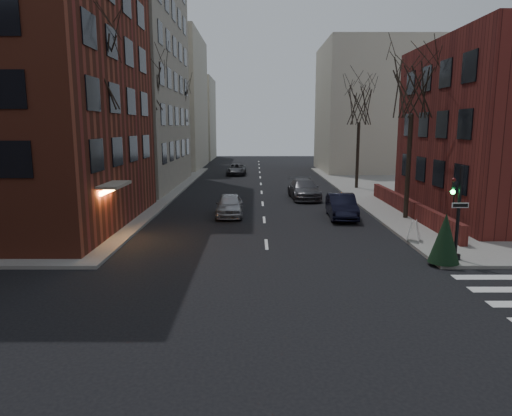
{
  "coord_description": "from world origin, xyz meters",
  "views": [
    {
      "loc": [
        -0.54,
        -9.81,
        5.74
      ],
      "look_at": [
        -0.52,
        11.04,
        2.0
      ],
      "focal_mm": 32.0,
      "sensor_mm": 36.0,
      "label": 1
    }
  ],
  "objects_px": {
    "tree_right_b": "(360,105)",
    "car_lane_far": "(236,169)",
    "tree_left_b": "(147,84)",
    "tree_left_c": "(178,105)",
    "tree_left_a": "(92,71)",
    "evergreen_shrub": "(445,238)",
    "traffic_signal": "(456,219)",
    "car_lane_gray": "(304,189)",
    "tree_right_a": "(413,87)",
    "parked_sedan": "(342,206)",
    "streetlamp_near": "(145,148)",
    "car_lane_silver": "(230,205)",
    "streetlamp_far": "(187,140)",
    "sandwich_board": "(414,231)"
  },
  "relations": [
    {
      "from": "tree_right_b",
      "to": "car_lane_far",
      "type": "height_order",
      "value": "tree_right_b"
    },
    {
      "from": "tree_left_b",
      "to": "tree_left_c",
      "type": "height_order",
      "value": "tree_left_b"
    },
    {
      "from": "tree_left_a",
      "to": "evergreen_shrub",
      "type": "bearing_deg",
      "value": -18.86
    },
    {
      "from": "traffic_signal",
      "to": "car_lane_gray",
      "type": "distance_m",
      "value": 18.03
    },
    {
      "from": "tree_left_b",
      "to": "car_lane_gray",
      "type": "bearing_deg",
      "value": 1.85
    },
    {
      "from": "traffic_signal",
      "to": "tree_right_a",
      "type": "xyz_separation_m",
      "value": [
        0.86,
        9.01,
        6.12
      ]
    },
    {
      "from": "tree_left_b",
      "to": "parked_sedan",
      "type": "distance_m",
      "value": 17.59
    },
    {
      "from": "tree_left_b",
      "to": "car_lane_far",
      "type": "height_order",
      "value": "tree_left_b"
    },
    {
      "from": "traffic_signal",
      "to": "streetlamp_near",
      "type": "bearing_deg",
      "value": 141.13
    },
    {
      "from": "tree_right_a",
      "to": "car_lane_silver",
      "type": "distance_m",
      "value": 13.28
    },
    {
      "from": "streetlamp_far",
      "to": "sandwich_board",
      "type": "relative_size",
      "value": 6.18
    },
    {
      "from": "tree_left_a",
      "to": "evergreen_shrub",
      "type": "height_order",
      "value": "tree_left_a"
    },
    {
      "from": "tree_left_a",
      "to": "car_lane_far",
      "type": "bearing_deg",
      "value": 78.99
    },
    {
      "from": "traffic_signal",
      "to": "tree_left_b",
      "type": "distance_m",
      "value": 24.87
    },
    {
      "from": "parked_sedan",
      "to": "car_lane_silver",
      "type": "distance_m",
      "value": 7.16
    },
    {
      "from": "traffic_signal",
      "to": "car_lane_far",
      "type": "bearing_deg",
      "value": 106.75
    },
    {
      "from": "streetlamp_far",
      "to": "car_lane_silver",
      "type": "relative_size",
      "value": 1.49
    },
    {
      "from": "evergreen_shrub",
      "to": "tree_right_a",
      "type": "bearing_deg",
      "value": 81.03
    },
    {
      "from": "tree_right_b",
      "to": "parked_sedan",
      "type": "bearing_deg",
      "value": -106.17
    },
    {
      "from": "traffic_signal",
      "to": "tree_right_a",
      "type": "relative_size",
      "value": 0.41
    },
    {
      "from": "tree_left_b",
      "to": "streetlamp_near",
      "type": "distance_m",
      "value": 6.18
    },
    {
      "from": "traffic_signal",
      "to": "sandwich_board",
      "type": "distance_m",
      "value": 3.48
    },
    {
      "from": "tree_left_c",
      "to": "parked_sedan",
      "type": "bearing_deg",
      "value": -57.34
    },
    {
      "from": "streetlamp_near",
      "to": "sandwich_board",
      "type": "relative_size",
      "value": 6.18
    },
    {
      "from": "tree_right_a",
      "to": "tree_right_b",
      "type": "distance_m",
      "value": 14.01
    },
    {
      "from": "streetlamp_far",
      "to": "tree_right_a",
      "type": "bearing_deg",
      "value": -54.69
    },
    {
      "from": "tree_left_b",
      "to": "parked_sedan",
      "type": "xyz_separation_m",
      "value": [
        13.71,
        -7.4,
        -8.15
      ]
    },
    {
      "from": "streetlamp_near",
      "to": "car_lane_gray",
      "type": "relative_size",
      "value": 1.17
    },
    {
      "from": "traffic_signal",
      "to": "tree_right_a",
      "type": "height_order",
      "value": "tree_right_a"
    },
    {
      "from": "tree_right_a",
      "to": "sandwich_board",
      "type": "distance_m",
      "value": 9.51
    },
    {
      "from": "tree_left_c",
      "to": "car_lane_far",
      "type": "xyz_separation_m",
      "value": [
        5.98,
        4.74,
        -7.37
      ]
    },
    {
      "from": "car_lane_far",
      "to": "car_lane_gray",
      "type": "bearing_deg",
      "value": -70.21
    },
    {
      "from": "tree_left_b",
      "to": "car_lane_gray",
      "type": "xyz_separation_m",
      "value": [
        12.15,
        0.39,
        -8.13
      ]
    },
    {
      "from": "tree_right_b",
      "to": "car_lane_silver",
      "type": "distance_m",
      "value": 18.19
    },
    {
      "from": "tree_right_b",
      "to": "streetlamp_near",
      "type": "xyz_separation_m",
      "value": [
        -17.0,
        -10.0,
        -3.35
      ]
    },
    {
      "from": "tree_right_a",
      "to": "parked_sedan",
      "type": "relative_size",
      "value": 2.1
    },
    {
      "from": "traffic_signal",
      "to": "evergreen_shrub",
      "type": "bearing_deg",
      "value": -142.18
    },
    {
      "from": "tree_right_a",
      "to": "streetlamp_far",
      "type": "height_order",
      "value": "tree_right_a"
    },
    {
      "from": "car_lane_gray",
      "to": "sandwich_board",
      "type": "bearing_deg",
      "value": -77.76
    },
    {
      "from": "tree_left_b",
      "to": "streetlamp_far",
      "type": "relative_size",
      "value": 1.72
    },
    {
      "from": "parked_sedan",
      "to": "car_lane_silver",
      "type": "xyz_separation_m",
      "value": [
        -7.13,
        0.65,
        -0.04
      ]
    },
    {
      "from": "tree_left_c",
      "to": "car_lane_silver",
      "type": "xyz_separation_m",
      "value": [
        6.58,
        -20.74,
        -7.31
      ]
    },
    {
      "from": "tree_right_b",
      "to": "evergreen_shrub",
      "type": "bearing_deg",
      "value": -93.65
    },
    {
      "from": "tree_left_c",
      "to": "evergreen_shrub",
      "type": "bearing_deg",
      "value": -62.93
    },
    {
      "from": "traffic_signal",
      "to": "evergreen_shrub",
      "type": "xyz_separation_m",
      "value": [
        -0.64,
        -0.49,
        -0.71
      ]
    },
    {
      "from": "car_lane_silver",
      "to": "sandwich_board",
      "type": "distance_m",
      "value": 11.86
    },
    {
      "from": "tree_right_b",
      "to": "car_lane_silver",
      "type": "xyz_separation_m",
      "value": [
        -11.02,
        -12.74,
        -6.87
      ]
    },
    {
      "from": "parked_sedan",
      "to": "tree_left_c",
      "type": "bearing_deg",
      "value": 125.7
    },
    {
      "from": "car_lane_gray",
      "to": "evergreen_shrub",
      "type": "height_order",
      "value": "evergreen_shrub"
    },
    {
      "from": "sandwich_board",
      "to": "evergreen_shrub",
      "type": "height_order",
      "value": "evergreen_shrub"
    }
  ]
}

